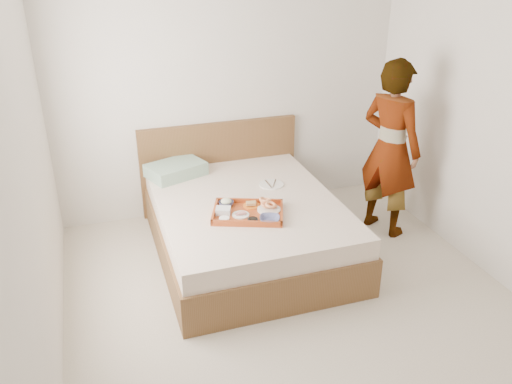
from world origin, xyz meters
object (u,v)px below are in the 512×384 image
object	(u,v)px
person	(390,149)
dinner_plate	(271,184)
tray	(248,212)
bed	(247,227)

from	to	relation	value
person	dinner_plate	bearing A→B (deg)	53.65
dinner_plate	person	world-z (taller)	person
tray	dinner_plate	xyz separation A→B (m)	(0.39, 0.50, -0.02)
tray	person	distance (m)	1.54
bed	tray	bearing A→B (deg)	-105.73
bed	person	world-z (taller)	person
tray	dinner_plate	size ratio (longest dim) A/B	2.51
bed	tray	xyz separation A→B (m)	(-0.07, -0.26, 0.29)
tray	person	xyz separation A→B (m)	(1.48, 0.27, 0.29)
bed	person	bearing A→B (deg)	0.33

